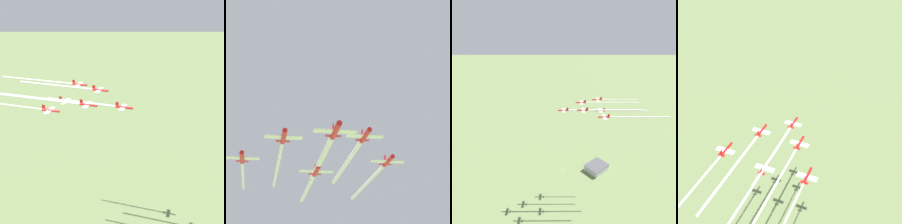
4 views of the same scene
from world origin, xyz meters
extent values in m
cylinder|color=red|center=(-27.19, -32.07, 108.16)|extent=(8.31, 7.52, 1.22)
cube|color=white|center=(-26.69, -32.51, 108.16)|extent=(8.17, 8.77, 0.20)
cube|color=red|center=(-24.10, -34.78, 109.68)|extent=(1.44, 1.29, 2.44)
cube|color=red|center=(-24.10, -34.78, 108.16)|extent=(3.27, 3.48, 0.13)
cylinder|color=red|center=(-20.89, -51.25, 112.98)|extent=(8.31, 7.52, 1.22)
cube|color=white|center=(-20.39, -51.69, 112.98)|extent=(8.17, 8.77, 0.20)
cube|color=red|center=(-17.80, -53.96, 114.51)|extent=(1.44, 1.29, 2.44)
cube|color=red|center=(-17.80, -53.96, 112.98)|extent=(3.27, 3.48, 0.13)
cylinder|color=red|center=(-7.36, -35.88, 111.73)|extent=(8.31, 7.52, 1.22)
cube|color=white|center=(-6.86, -36.32, 111.73)|extent=(8.17, 8.77, 0.20)
cube|color=red|center=(-4.28, -38.59, 113.25)|extent=(1.44, 1.29, 2.44)
cube|color=red|center=(-4.28, -38.59, 111.73)|extent=(3.27, 3.48, 0.13)
cylinder|color=red|center=(-14.59, -70.43, 111.37)|extent=(8.31, 7.52, 1.22)
cube|color=white|center=(-14.09, -70.87, 111.37)|extent=(8.17, 8.77, 0.20)
cube|color=red|center=(-11.50, -73.14, 112.90)|extent=(1.44, 1.29, 2.44)
cube|color=red|center=(-11.50, -73.14, 111.37)|extent=(3.27, 3.48, 0.13)
cylinder|color=red|center=(-1.06, -55.06, 107.71)|extent=(8.31, 7.52, 1.22)
cube|color=white|center=(-0.56, -55.50, 107.71)|extent=(8.17, 8.77, 0.20)
cube|color=red|center=(2.02, -57.77, 109.24)|extent=(1.44, 1.29, 2.44)
cube|color=red|center=(2.02, -57.77, 107.71)|extent=(3.27, 3.48, 0.13)
cylinder|color=red|center=(12.46, -39.69, 110.66)|extent=(8.31, 7.52, 1.22)
cube|color=white|center=(12.96, -40.13, 110.66)|extent=(8.17, 8.77, 0.20)
cube|color=red|center=(15.55, -42.40, 112.18)|extent=(1.44, 1.29, 2.44)
cube|color=red|center=(15.55, -42.40, 110.66)|extent=(3.27, 3.48, 0.13)
cylinder|color=white|center=(-7.62, -49.29, 108.16)|extent=(32.46, 28.77, 1.25)
cylinder|color=white|center=(1.27, -70.75, 112.98)|extent=(37.58, 33.27, 1.16)
cylinder|color=white|center=(16.12, -56.55, 111.73)|extent=(40.06, 35.40, 0.89)
cylinder|color=white|center=(8.70, -90.92, 111.37)|extent=(39.72, 35.13, 1.00)
cylinder|color=white|center=(17.63, -71.51, 107.71)|extent=(30.57, 27.08, 1.04)
cylinder|color=white|center=(29.84, -54.98, 110.66)|extent=(27.80, 24.61, 0.83)
camera|label=1|loc=(46.03, 110.21, 177.74)|focal=50.00mm
camera|label=2|loc=(-96.65, 50.96, 72.64)|focal=85.00mm
camera|label=3|loc=(-150.25, -172.10, 195.79)|focal=35.00mm
camera|label=4|loc=(97.28, -76.66, 213.34)|focal=50.00mm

